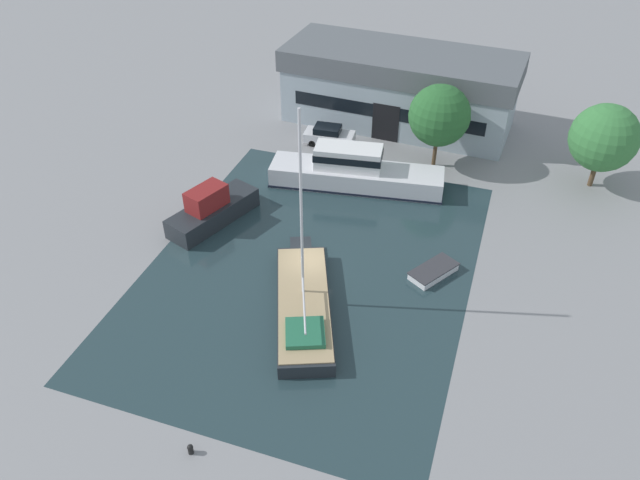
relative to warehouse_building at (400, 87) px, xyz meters
name	(u,v)px	position (x,y,z in m)	size (l,w,h in m)	color
ground_plane	(310,270)	(-0.51, -22.90, -3.38)	(440.00, 440.00, 0.00)	gray
water_canal	(310,270)	(-0.51, -22.90, -3.37)	(20.61, 27.47, 0.01)	#23383D
warehouse_building	(400,87)	(0.00, 0.00, 0.00)	(21.14, 9.28, 6.67)	#99A8B2
quay_tree_near_building	(439,115)	(4.70, -6.91, 1.17)	(4.90, 4.90, 7.00)	brown
quay_tree_by_water	(604,138)	(17.00, -5.93, 0.82)	(5.15, 5.15, 6.77)	brown
parked_car	(329,135)	(-4.68, -6.14, -2.53)	(4.45, 2.22, 1.67)	silver
sailboat_moored	(304,303)	(0.40, -26.62, -2.79)	(6.79, 11.62, 13.08)	#23282D
motor_cruiser	(354,172)	(-0.69, -12.02, -2.15)	(13.87, 5.04, 3.39)	silver
small_dinghy	(433,271)	(7.26, -20.76, -3.08)	(3.13, 3.71, 0.56)	white
cabin_boat	(212,209)	(-9.02, -20.00, -2.30)	(4.65, 7.59, 2.98)	#23282D
mooring_bollard	(190,449)	(-1.38, -37.69, -3.07)	(0.30, 0.30, 0.59)	black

